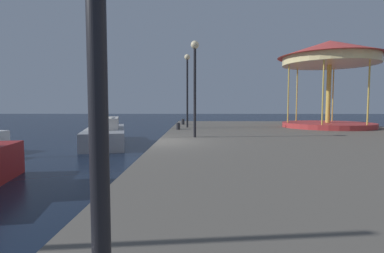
{
  "coord_description": "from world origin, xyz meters",
  "views": [
    {
      "loc": [
        1.58,
        -11.82,
        2.26
      ],
      "look_at": [
        1.35,
        2.77,
        1.18
      ],
      "focal_mm": 28.0,
      "sensor_mm": 36.0,
      "label": 1
    }
  ],
  "objects_px": {
    "lamp_post_mid_promenade": "(195,71)",
    "lamp_post_far_end": "(187,78)",
    "sailboat_grey": "(105,133)",
    "bollard_south": "(183,122)",
    "bollard_north": "(178,126)",
    "carousel": "(330,63)"
  },
  "relations": [
    {
      "from": "lamp_post_mid_promenade",
      "to": "lamp_post_far_end",
      "type": "xyz_separation_m",
      "value": [
        -0.51,
        5.72,
        0.21
      ]
    },
    {
      "from": "sailboat_grey",
      "to": "lamp_post_far_end",
      "type": "distance_m",
      "value": 6.04
    },
    {
      "from": "bollard_south",
      "to": "lamp_post_far_end",
      "type": "bearing_deg",
      "value": -81.4
    },
    {
      "from": "lamp_post_mid_promenade",
      "to": "lamp_post_far_end",
      "type": "relative_size",
      "value": 0.92
    },
    {
      "from": "lamp_post_far_end",
      "to": "bollard_south",
      "type": "xyz_separation_m",
      "value": [
        -0.41,
        2.71,
        -2.91
      ]
    },
    {
      "from": "sailboat_grey",
      "to": "lamp_post_far_end",
      "type": "height_order",
      "value": "sailboat_grey"
    },
    {
      "from": "lamp_post_mid_promenade",
      "to": "bollard_north",
      "type": "height_order",
      "value": "lamp_post_mid_promenade"
    },
    {
      "from": "carousel",
      "to": "bollard_south",
      "type": "relative_size",
      "value": 15.9
    },
    {
      "from": "sailboat_grey",
      "to": "bollard_north",
      "type": "xyz_separation_m",
      "value": [
        4.14,
        0.34,
        0.39
      ]
    },
    {
      "from": "lamp_post_mid_promenade",
      "to": "bollard_north",
      "type": "bearing_deg",
      "value": 103.9
    },
    {
      "from": "sailboat_grey",
      "to": "carousel",
      "type": "bearing_deg",
      "value": 9.31
    },
    {
      "from": "bollard_south",
      "to": "bollard_north",
      "type": "bearing_deg",
      "value": -90.91
    },
    {
      "from": "sailboat_grey",
      "to": "bollard_south",
      "type": "distance_m",
      "value": 6.37
    },
    {
      "from": "sailboat_grey",
      "to": "bollard_north",
      "type": "distance_m",
      "value": 4.18
    },
    {
      "from": "sailboat_grey",
      "to": "lamp_post_mid_promenade",
      "type": "bearing_deg",
      "value": -35.6
    },
    {
      "from": "carousel",
      "to": "sailboat_grey",
      "type": "bearing_deg",
      "value": -170.69
    },
    {
      "from": "sailboat_grey",
      "to": "bollard_south",
      "type": "bearing_deg",
      "value": 48.46
    },
    {
      "from": "lamp_post_far_end",
      "to": "bollard_north",
      "type": "bearing_deg",
      "value": -105.72
    },
    {
      "from": "sailboat_grey",
      "to": "lamp_post_mid_promenade",
      "type": "xyz_separation_m",
      "value": [
        5.14,
        -3.68,
        3.09
      ]
    },
    {
      "from": "sailboat_grey",
      "to": "lamp_post_far_end",
      "type": "xyz_separation_m",
      "value": [
        4.62,
        2.04,
        3.31
      ]
    },
    {
      "from": "carousel",
      "to": "bollard_south",
      "type": "xyz_separation_m",
      "value": [
        -9.36,
        2.53,
        -3.87
      ]
    },
    {
      "from": "lamp_post_mid_promenade",
      "to": "bollard_north",
      "type": "xyz_separation_m",
      "value": [
        -0.99,
        4.01,
        -2.7
      ]
    }
  ]
}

